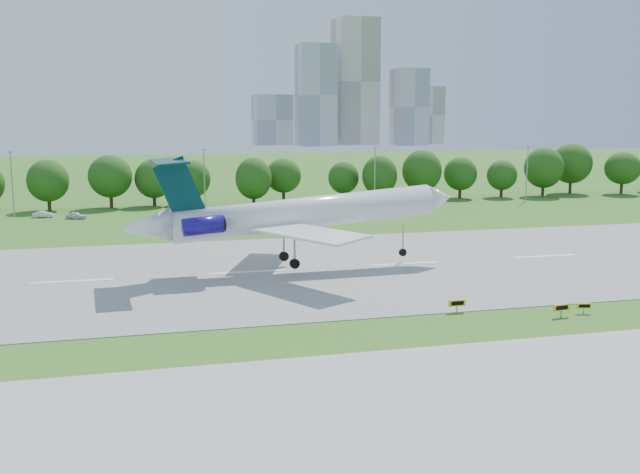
% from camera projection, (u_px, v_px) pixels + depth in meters
% --- Properties ---
extents(ground, '(600.00, 600.00, 0.00)m').
position_uv_depth(ground, '(499.00, 318.00, 66.43)').
color(ground, '#2D651A').
rests_on(ground, ground).
extents(runway, '(400.00, 45.00, 0.08)m').
position_uv_depth(runway, '(404.00, 264.00, 90.33)').
color(runway, gray).
rests_on(runway, ground).
extents(taxiway, '(400.00, 23.00, 0.08)m').
position_uv_depth(taxiway, '(624.00, 388.00, 49.20)').
color(taxiway, '#ADADA8').
rests_on(taxiway, ground).
extents(tree_line, '(288.40, 8.40, 10.40)m').
position_uv_depth(tree_line, '(294.00, 174.00, 153.37)').
color(tree_line, '#382314').
rests_on(tree_line, ground).
extents(light_poles, '(175.90, 0.25, 12.19)m').
position_uv_depth(light_poles, '(292.00, 178.00, 143.19)').
color(light_poles, gray).
rests_on(light_poles, ground).
extents(skyline, '(127.00, 52.00, 80.00)m').
position_uv_depth(skyline, '(350.00, 97.00, 458.82)').
color(skyline, '#B2B2B7').
rests_on(skyline, ground).
extents(airliner, '(41.42, 30.02, 13.43)m').
position_uv_depth(airliner, '(290.00, 213.00, 85.48)').
color(airliner, white).
rests_on(airliner, ground).
extents(taxi_sign_left, '(1.74, 0.25, 1.22)m').
position_uv_depth(taxi_sign_left, '(457.00, 303.00, 68.10)').
color(taxi_sign_left, gray).
rests_on(taxi_sign_left, ground).
extents(taxi_sign_centre, '(1.75, 0.36, 1.22)m').
position_uv_depth(taxi_sign_centre, '(562.00, 308.00, 66.50)').
color(taxi_sign_centre, gray).
rests_on(taxi_sign_centre, ground).
extents(taxi_sign_right, '(1.41, 0.49, 1.00)m').
position_uv_depth(taxi_sign_right, '(584.00, 306.00, 67.74)').
color(taxi_sign_right, gray).
rests_on(taxi_sign_right, ground).
extents(service_vehicle_a, '(3.68, 1.47, 1.19)m').
position_uv_depth(service_vehicle_a, '(43.00, 214.00, 131.83)').
color(service_vehicle_a, silver).
rests_on(service_vehicle_a, ground).
extents(service_vehicle_b, '(3.98, 2.56, 1.26)m').
position_uv_depth(service_vehicle_b, '(76.00, 215.00, 130.01)').
color(service_vehicle_b, silver).
rests_on(service_vehicle_b, ground).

